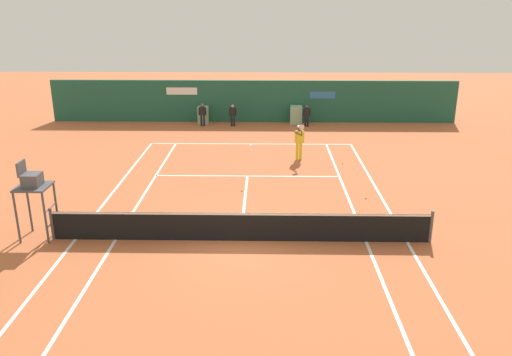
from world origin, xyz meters
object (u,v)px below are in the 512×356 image
player_on_baseline (299,139)px  ball_kid_right_post (307,114)px  ball_kid_centre_post (202,113)px  tennis_ball_mid_court (366,198)px  umpire_chair (33,186)px  ball_kid_left_post (233,114)px  tennis_ball_by_sideline (242,190)px  tennis_ball_near_service_line (343,163)px

player_on_baseline → ball_kid_right_post: size_ratio=1.44×
ball_kid_centre_post → tennis_ball_mid_court: size_ratio=20.11×
ball_kid_centre_post → tennis_ball_mid_court: ball_kid_centre_post is taller
umpire_chair → ball_kid_left_post: umpire_chair is taller
ball_kid_left_post → ball_kid_right_post: 4.43m
tennis_ball_mid_court → tennis_ball_by_sideline: (-4.82, 0.76, 0.00)m
tennis_ball_mid_court → tennis_ball_near_service_line: 4.49m
ball_kid_centre_post → ball_kid_left_post: bearing=179.5°
umpire_chair → ball_kid_centre_post: umpire_chair is taller
player_on_baseline → tennis_ball_by_sideline: 5.13m
umpire_chair → player_on_baseline: size_ratio=1.36×
player_on_baseline → ball_kid_left_post: (-3.58, 6.86, -0.24)m
ball_kid_left_post → umpire_chair: bearing=72.2°
umpire_chair → tennis_ball_by_sideline: umpire_chair is taller
tennis_ball_mid_court → ball_kid_right_post: bearing=96.8°
umpire_chair → tennis_ball_by_sideline: bearing=124.5°
ball_kid_right_post → tennis_ball_near_service_line: ball_kid_right_post is taller
tennis_ball_by_sideline → umpire_chair: bearing=-145.5°
player_on_baseline → umpire_chair: bearing=16.0°
umpire_chair → tennis_ball_by_sideline: (6.35, 4.36, -1.72)m
tennis_ball_near_service_line → ball_kid_centre_post: bearing=134.7°
ball_kid_left_post → tennis_ball_by_sideline: size_ratio=19.43×
ball_kid_right_post → tennis_ball_by_sideline: ball_kid_right_post is taller
tennis_ball_by_sideline → ball_kid_left_post: bearing=95.3°
player_on_baseline → ball_kid_left_post: player_on_baseline is taller
ball_kid_right_post → tennis_ball_by_sideline: (-3.39, -11.21, -0.72)m
umpire_chair → tennis_ball_near_service_line: bearing=126.6°
ball_kid_left_post → ball_kid_right_post: bearing=-178.9°
tennis_ball_mid_court → tennis_ball_by_sideline: same height
tennis_ball_by_sideline → tennis_ball_near_service_line: size_ratio=1.00×
ball_kid_left_post → player_on_baseline: bearing=118.6°
umpire_chair → ball_kid_centre_post: bearing=167.4°
umpire_chair → tennis_ball_near_service_line: (10.90, 8.09, -1.72)m
ball_kid_centre_post → umpire_chair: bearing=76.9°
umpire_chair → player_on_baseline: umpire_chair is taller
umpire_chair → ball_kid_right_post: size_ratio=1.96×
ball_kid_centre_post → tennis_ball_near_service_line: bearing=134.2°
tennis_ball_mid_court → tennis_ball_by_sideline: 4.88m
ball_kid_left_post → ball_kid_centre_post: size_ratio=0.97×
ball_kid_left_post → tennis_ball_by_sideline: bearing=96.4°
ball_kid_centre_post → tennis_ball_near_service_line: (7.41, -7.48, -0.75)m
ball_kid_centre_post → tennis_ball_mid_court: bearing=122.2°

